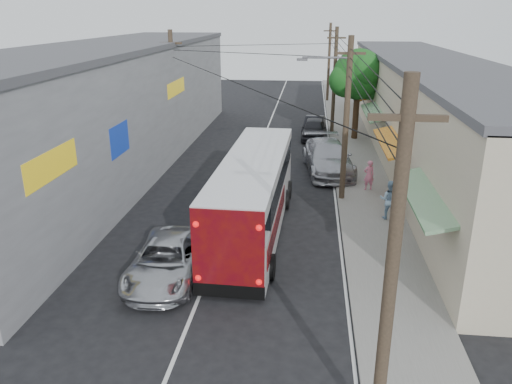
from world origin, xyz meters
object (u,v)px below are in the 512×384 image
at_px(jeepney, 167,260).
at_px(pedestrian_near, 369,175).
at_px(parked_suv, 328,157).
at_px(parked_car_mid, 314,129).
at_px(coach_bus, 254,193).
at_px(pedestrian_far, 389,200).
at_px(parked_car_far, 314,125).

distance_m(jeepney, pedestrian_near, 12.89).
distance_m(parked_suv, parked_car_mid, 8.40).
bearing_deg(parked_suv, coach_bus, -118.47).
bearing_deg(pedestrian_near, parked_suv, -74.16).
xyz_separation_m(coach_bus, pedestrian_near, (5.45, 5.65, -0.80)).
xyz_separation_m(jeepney, parked_car_mid, (5.20, 21.65, 0.05)).
xyz_separation_m(coach_bus, parked_suv, (3.40, 8.88, -0.81)).
height_order(parked_car_mid, pedestrian_far, pedestrian_far).
height_order(parked_suv, parked_car_mid, parked_suv).
bearing_deg(pedestrian_near, pedestrian_far, 80.75).
bearing_deg(coach_bus, parked_car_mid, 82.99).
height_order(coach_bus, pedestrian_near, coach_bus).
distance_m(jeepney, pedestrian_far, 10.55).
distance_m(coach_bus, parked_car_mid, 17.47).
height_order(jeepney, pedestrian_near, pedestrian_near).
height_order(coach_bus, parked_suv, coach_bus).
bearing_deg(parked_car_far, jeepney, -95.48).
bearing_deg(pedestrian_far, parked_suv, -53.51).
relative_size(jeepney, parked_car_mid, 1.15).
xyz_separation_m(parked_suv, parked_car_far, (-0.80, 9.93, -0.24)).
bearing_deg(pedestrian_far, parked_car_far, -62.11).
distance_m(parked_car_mid, pedestrian_near, 11.94).
xyz_separation_m(parked_car_mid, parked_car_far, (0.00, 1.57, -0.08)).
bearing_deg(pedestrian_near, parked_car_far, -94.39).
height_order(coach_bus, pedestrian_far, coach_bus).
xyz_separation_m(coach_bus, pedestrian_far, (5.96, 1.74, -0.69)).
xyz_separation_m(parked_suv, pedestrian_near, (2.05, -3.23, 0.01)).
xyz_separation_m(parked_car_mid, pedestrian_far, (3.36, -15.50, 0.27)).
relative_size(coach_bus, parked_suv, 1.85).
bearing_deg(parked_car_far, pedestrian_near, -70.62).
relative_size(jeepney, parked_suv, 0.81).
relative_size(parked_car_far, pedestrian_far, 2.26).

